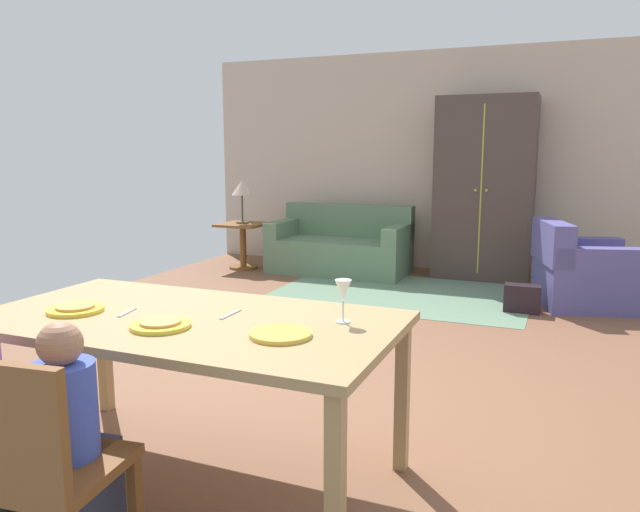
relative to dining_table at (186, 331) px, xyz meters
name	(u,v)px	position (x,y,z in m)	size (l,w,h in m)	color
ground_plane	(375,351)	(0.24, 2.06, -0.70)	(6.65, 6.73, 0.02)	brown
back_wall	(460,162)	(0.24, 5.48, 0.66)	(6.65, 0.10, 2.70)	beige
dining_table	(186,331)	(0.00, 0.00, 0.00)	(1.87, 0.99, 0.76)	#A38454
plate_near_man	(76,310)	(-0.51, -0.12, 0.08)	(0.25, 0.25, 0.02)	yellow
pizza_near_man	(75,306)	(-0.51, -0.12, 0.09)	(0.17, 0.17, 0.01)	gold
plate_near_child	(161,325)	(0.00, -0.18, 0.08)	(0.25, 0.25, 0.02)	yellow
pizza_near_child	(160,322)	(0.00, -0.18, 0.09)	(0.17, 0.17, 0.01)	#E0964A
plate_near_woman	(281,334)	(0.51, -0.10, 0.08)	(0.25, 0.25, 0.02)	gold
wine_glass	(343,292)	(0.67, 0.18, 0.20)	(0.07, 0.07, 0.19)	silver
fork	(127,312)	(-0.28, -0.05, 0.07)	(0.02, 0.15, 0.01)	silver
knife	(231,314)	(0.17, 0.10, 0.07)	(0.01, 0.17, 0.01)	silver
dining_chair_child	(37,464)	(0.01, -0.85, -0.20)	(0.47, 0.47, 0.87)	brown
person_child	(74,456)	(0.00, -0.68, -0.26)	(0.22, 0.30, 0.92)	#343B52
area_rug	(401,293)	(-0.05, 3.92, -0.69)	(2.60, 1.80, 0.01)	slate
couch	(341,248)	(-1.05, 4.78, -0.39)	(1.67, 0.86, 0.82)	#5C7A5A
armchair	(581,273)	(1.68, 4.10, -0.37)	(1.06, 1.06, 0.82)	#524C8C
armoire	(484,189)	(0.61, 5.09, 0.36)	(1.10, 0.59, 2.10)	#473732
side_table	(243,239)	(-2.29, 4.52, -0.32)	(0.56, 0.56, 0.58)	brown
table_lamp	(242,189)	(-2.29, 4.52, 0.32)	(0.26, 0.26, 0.54)	#47452E
handbag	(522,299)	(1.18, 3.62, -0.56)	(0.32, 0.16, 0.26)	black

